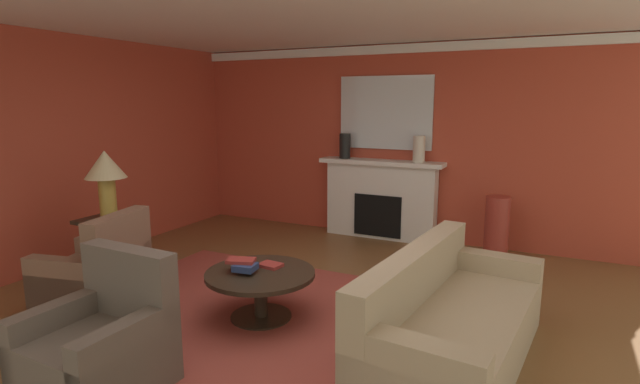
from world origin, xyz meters
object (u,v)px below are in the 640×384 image
armchair_facing_fireplace (101,349)px  vase_mantel_right (419,149)px  vase_mantel_left (345,146)px  side_table (112,244)px  mantel_mirror (385,113)px  coffee_table (260,284)px  fireplace (381,201)px  armchair_near_window (96,278)px  table_lamp (106,171)px  vase_tall_corner (497,228)px  sofa (450,326)px

armchair_facing_fireplace → vase_mantel_right: 4.69m
vase_mantel_left → side_table: bearing=-118.8°
mantel_mirror → side_table: bearing=-125.0°
vase_mantel_left → coffee_table: bearing=-81.2°
fireplace → mantel_mirror: 1.27m
vase_mantel_left → armchair_facing_fireplace: bearing=-88.7°
armchair_near_window → side_table: armchair_near_window is taller
fireplace → armchair_facing_fireplace: (-0.44, -4.52, -0.24)m
armchair_facing_fireplace → table_lamp: 2.49m
armchair_near_window → side_table: (-0.52, 0.64, 0.09)m
armchair_near_window → vase_mantel_right: size_ratio=2.62×
armchair_facing_fireplace → vase_mantel_right: (0.99, 4.47, 1.02)m
fireplace → vase_mantel_left: vase_mantel_left is taller
mantel_mirror → vase_tall_corner: size_ratio=1.70×
fireplace → armchair_near_window: 3.93m
armchair_near_window → vase_tall_corner: bearing=45.2°
vase_tall_corner → vase_mantel_left: vase_mantel_left is taller
table_lamp → armchair_near_window: bearing=-50.9°
vase_mantel_left → table_lamp: bearing=-118.8°
coffee_table → vase_mantel_right: (0.63, 3.03, 0.99)m
fireplace → vase_mantel_left: bearing=-174.9°
side_table → table_lamp: (0.00, 0.00, 0.82)m
armchair_facing_fireplace → vase_mantel_left: 4.58m
mantel_mirror → vase_mantel_right: size_ratio=3.76×
sofa → vase_mantel_left: 3.88m
mantel_mirror → coffee_table: size_ratio=1.37×
coffee_table → vase_mantel_left: (-0.47, 3.03, 0.99)m
mantel_mirror → side_table: 3.99m
vase_mantel_left → fireplace: bearing=5.1°
armchair_near_window → table_lamp: table_lamp is taller
sofa → vase_mantel_right: bearing=109.6°
side_table → armchair_near_window: bearing=-50.9°
coffee_table → table_lamp: table_lamp is taller
table_lamp → vase_mantel_right: 3.95m
sofa → armchair_near_window: size_ratio=2.29×
vase_mantel_left → sofa: bearing=-54.4°
armchair_near_window → vase_mantel_right: (2.17, 3.53, 1.02)m
side_table → fireplace: bearing=53.9°
coffee_table → table_lamp: 2.25m
fireplace → table_lamp: bearing=-126.1°
mantel_mirror → armchair_near_window: 4.31m
fireplace → mantel_mirror: mantel_mirror is taller
sofa → armchair_near_window: 3.29m
table_lamp → vase_mantel_right: bearing=47.0°
sofa → armchair_facing_fireplace: 2.52m
fireplace → table_lamp: (-2.14, -2.94, 0.68)m
coffee_table → vase_tall_corner: 3.27m
side_table → vase_tall_corner: vase_tall_corner is taller
coffee_table → armchair_near_window: bearing=-161.9°
sofa → vase_mantel_right: vase_mantel_right is taller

